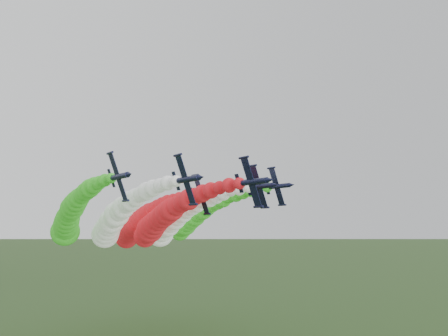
# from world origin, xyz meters

# --- Properties ---
(jet_lead) EXTENTS (14.32, 72.79, 20.29)m
(jet_lead) POSITION_xyz_m (4.43, 43.95, 35.89)
(jet_lead) COLOR black
(jet_lead) RESTS_ON ground
(jet_inner_left) EXTENTS (14.91, 73.37, 20.87)m
(jet_inner_left) POSITION_xyz_m (-5.51, 52.80, 35.90)
(jet_inner_left) COLOR black
(jet_inner_left) RESTS_ON ground
(jet_inner_right) EXTENTS (15.26, 73.73, 21.23)m
(jet_inner_right) POSITION_xyz_m (15.63, 56.29, 35.75)
(jet_inner_right) COLOR black
(jet_inner_right) RESTS_ON ground
(jet_outer_left) EXTENTS (15.25, 73.72, 21.22)m
(jet_outer_left) POSITION_xyz_m (-14.95, 62.82, 36.81)
(jet_outer_left) COLOR black
(jet_outer_left) RESTS_ON ground
(jet_outer_right) EXTENTS (14.72, 73.18, 20.68)m
(jet_outer_right) POSITION_xyz_m (27.38, 62.45, 37.06)
(jet_outer_right) COLOR black
(jet_outer_right) RESTS_ON ground
(jet_trail) EXTENTS (14.94, 73.41, 20.91)m
(jet_trail) POSITION_xyz_m (9.20, 69.89, 34.59)
(jet_trail) COLOR black
(jet_trail) RESTS_ON ground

